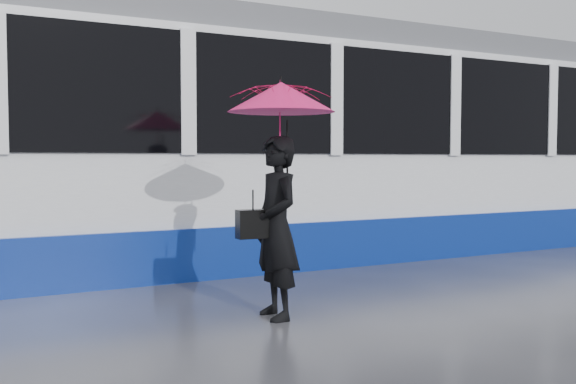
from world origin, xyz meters
TOP-DOWN VIEW (x-y plane):
  - ground at (0.00, 0.00)m, footprint 90.00×90.00m
  - rails at (0.00, 2.50)m, footprint 34.00×1.51m
  - tram at (-0.17, 2.50)m, footprint 26.00×2.56m
  - woman at (-0.52, -0.72)m, footprint 0.41×0.61m
  - umbrella at (-0.47, -0.72)m, footprint 1.00×1.00m
  - handbag at (-0.74, -0.70)m, footprint 0.30×0.14m

SIDE VIEW (x-z plane):
  - ground at x=0.00m, z-range 0.00..0.00m
  - rails at x=0.00m, z-range 0.00..0.02m
  - woman at x=-0.52m, z-range 0.00..1.64m
  - handbag at x=-0.74m, z-range 0.64..1.08m
  - tram at x=-0.17m, z-range -0.04..3.31m
  - umbrella at x=-0.47m, z-range 1.24..2.35m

